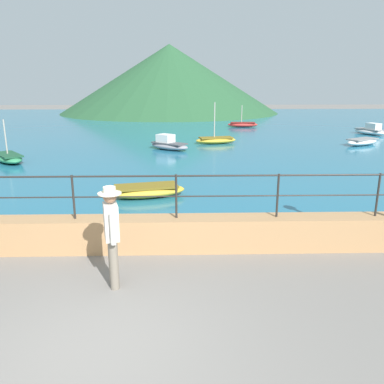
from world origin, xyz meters
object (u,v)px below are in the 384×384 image
(boat_1, at_px, (243,124))
(boat_7, at_px, (362,142))
(boat_0, at_px, (216,140))
(boat_5, at_px, (9,158))
(person_walking, at_px, (112,232))
(boat_4, at_px, (169,144))
(boat_2, at_px, (146,191))
(boat_6, at_px, (370,130))

(boat_1, xyz_separation_m, boat_7, (5.15, -9.39, -0.00))
(boat_1, relative_size, boat_7, 0.96)
(boat_0, height_order, boat_5, boat_0)
(boat_5, bearing_deg, person_walking, -59.83)
(boat_7, bearing_deg, boat_4, -173.54)
(boat_1, xyz_separation_m, boat_5, (-12.18, -13.75, 0.00))
(boat_5, xyz_separation_m, boat_7, (17.32, 4.37, -0.01))
(boat_0, xyz_separation_m, boat_2, (-2.99, -10.70, -0.01))
(boat_4, xyz_separation_m, boat_7, (10.56, 1.20, -0.07))
(boat_1, height_order, boat_2, boat_1)
(person_walking, bearing_deg, boat_5, 120.17)
(boat_1, height_order, boat_4, boat_1)
(boat_2, distance_m, boat_5, 8.44)
(boat_1, bearing_deg, boat_7, -61.27)
(boat_2, bearing_deg, boat_4, 87.39)
(person_walking, height_order, boat_2, person_walking)
(boat_0, xyz_separation_m, boat_5, (-9.36, -5.16, -0.00))
(boat_4, bearing_deg, boat_1, 62.91)
(person_walking, bearing_deg, boat_0, 79.00)
(boat_1, height_order, boat_6, boat_1)
(person_walking, height_order, boat_5, boat_5)
(boat_4, distance_m, boat_7, 10.63)
(boat_1, bearing_deg, boat_0, -108.15)
(boat_2, height_order, boat_5, boat_5)
(boat_4, bearing_deg, boat_0, 37.44)
(person_walking, xyz_separation_m, boat_1, (5.92, 24.53, -0.72))
(boat_6, bearing_deg, boat_7, -119.54)
(person_walking, xyz_separation_m, boat_6, (13.64, 19.70, -0.65))
(boat_5, bearing_deg, boat_2, -41.05)
(boat_5, bearing_deg, boat_4, 25.11)
(person_walking, distance_m, boat_4, 13.97)
(boat_0, bearing_deg, boat_2, -105.63)
(person_walking, height_order, boat_4, person_walking)
(boat_0, distance_m, boat_2, 11.11)
(boat_5, bearing_deg, boat_6, 24.15)
(boat_2, bearing_deg, boat_6, 46.90)
(person_walking, relative_size, boat_4, 0.74)
(boat_7, bearing_deg, boat_1, 118.73)
(person_walking, height_order, boat_6, person_walking)
(boat_6, bearing_deg, boat_5, -155.85)
(boat_5, distance_m, boat_6, 21.82)
(boat_7, bearing_deg, boat_5, -165.85)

